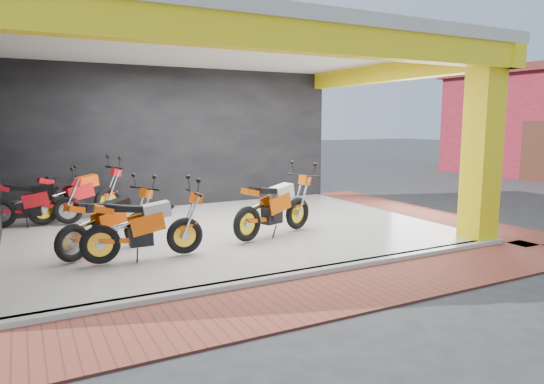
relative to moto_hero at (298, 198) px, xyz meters
The scene contains 15 objects.
ground 1.82m from the moto_hero, 131.64° to the right, with size 80.00×80.00×0.00m, color #2D2D30.
showroom_floor 1.51m from the moto_hero, 145.53° to the left, with size 8.00×6.00×0.10m, color white.
showroom_ceiling 3.16m from the moto_hero, 145.53° to the left, with size 8.40×6.40×0.20m, color beige.
back_wall 4.14m from the moto_hero, 105.97° to the left, with size 8.20×0.20×3.50m, color black.
corner_column 3.46m from the moto_hero, 36.98° to the right, with size 0.50×0.50×3.50m, color yellow.
header_beam_front 3.58m from the moto_hero, 116.22° to the right, with size 8.40×0.30×0.40m, color yellow.
header_beam_right 3.94m from the moto_hero, 14.67° to the left, with size 0.30×6.40×0.40m, color yellow.
floor_kerb 2.61m from the moto_hero, 116.02° to the right, with size 8.00×0.20×0.10m, color white.
paver_front 3.32m from the moto_hero, 109.95° to the right, with size 9.00×1.40×0.03m, color brown.
paver_right 3.84m from the moto_hero, 11.59° to the left, with size 1.40×7.00×0.03m, color brown.
moto_hero is the anchor object (origin of this frame).
moto_row_a 2.58m from the moto_hero, 164.09° to the right, with size 1.96×0.72×1.19m, color #FF5A0A, non-canonical shape.
moto_row_b 3.01m from the moto_hero, behind, with size 1.91×0.71×1.17m, color #DF4D09, non-canonical shape.
moto_row_c 4.35m from the moto_hero, 134.16° to the left, with size 2.12×0.79×1.30m, color red, non-canonical shape.
moto_row_d 4.67m from the moto_hero, 146.76° to the left, with size 1.89×0.70×1.16m, color red, non-canonical shape.
Camera 1 is at (-3.60, -6.71, 2.21)m, focal length 32.00 mm.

